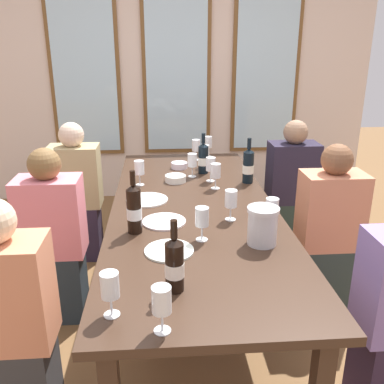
{
  "coord_description": "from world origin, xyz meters",
  "views": [
    {
      "loc": [
        -0.19,
        -2.36,
        1.68
      ],
      "look_at": [
        0.0,
        0.11,
        0.79
      ],
      "focal_mm": 39.55,
      "sensor_mm": 36.0,
      "label": 1
    }
  ],
  "objects_px": {
    "wine_glass_1": "(205,152)",
    "seated_person_4": "(10,326)",
    "white_plate_2": "(147,200)",
    "seated_person_3": "(328,234)",
    "seated_person_1": "(291,192)",
    "wine_glass_7": "(192,161)",
    "wine_bottle_3": "(174,264)",
    "wine_glass_8": "(208,143)",
    "seated_person_2": "(54,241)",
    "wine_glass_0": "(110,286)",
    "wine_glass_9": "(162,302)",
    "dining_table": "(193,216)",
    "wine_glass_10": "(216,171)",
    "wine_bottle_1": "(248,166)",
    "wine_glass_11": "(211,165)",
    "seated_person_0": "(77,196)",
    "wine_glass_3": "(272,209)",
    "wine_glass_5": "(231,200)",
    "wine_bottle_0": "(134,209)",
    "wine_glass_4": "(202,218)",
    "white_plate_0": "(169,251)",
    "white_plate_1": "(164,221)",
    "tasting_bowl_1": "(176,179)",
    "tasting_bowl_0": "(179,165)",
    "wine_bottle_2": "(203,158)",
    "wine_glass_6": "(196,146)",
    "metal_pitcher": "(263,226)",
    "wine_glass_2": "(139,169)"
  },
  "relations": [
    {
      "from": "wine_glass_1",
      "to": "seated_person_4",
      "type": "xyz_separation_m",
      "value": [
        -1.01,
        -1.64,
        -0.33
      ]
    },
    {
      "from": "white_plate_2",
      "to": "seated_person_3",
      "type": "height_order",
      "value": "seated_person_3"
    },
    {
      "from": "seated_person_1",
      "to": "seated_person_3",
      "type": "xyz_separation_m",
      "value": [
        0.0,
        -0.8,
        0.0
      ]
    },
    {
      "from": "wine_glass_7",
      "to": "wine_bottle_3",
      "type": "bearing_deg",
      "value": -97.07
    },
    {
      "from": "wine_glass_8",
      "to": "seated_person_2",
      "type": "xyz_separation_m",
      "value": [
        -1.07,
        -1.13,
        -0.33
      ]
    },
    {
      "from": "wine_glass_0",
      "to": "wine_glass_9",
      "type": "height_order",
      "value": "same"
    },
    {
      "from": "dining_table",
      "to": "wine_glass_10",
      "type": "relative_size",
      "value": 14.25
    },
    {
      "from": "wine_bottle_1",
      "to": "wine_glass_11",
      "type": "height_order",
      "value": "wine_bottle_1"
    },
    {
      "from": "wine_glass_10",
      "to": "seated_person_0",
      "type": "relative_size",
      "value": 0.16
    },
    {
      "from": "wine_glass_3",
      "to": "wine_glass_5",
      "type": "distance_m",
      "value": 0.24
    },
    {
      "from": "wine_glass_5",
      "to": "wine_bottle_0",
      "type": "bearing_deg",
      "value": -166.87
    },
    {
      "from": "wine_glass_4",
      "to": "seated_person_4",
      "type": "relative_size",
      "value": 0.16
    },
    {
      "from": "white_plate_0",
      "to": "white_plate_2",
      "type": "xyz_separation_m",
      "value": [
        -0.12,
        0.69,
        0.0
      ]
    },
    {
      "from": "white_plate_0",
      "to": "wine_bottle_0",
      "type": "relative_size",
      "value": 0.7
    },
    {
      "from": "dining_table",
      "to": "white_plate_1",
      "type": "relative_size",
      "value": 10.35
    },
    {
      "from": "tasting_bowl_1",
      "to": "wine_glass_4",
      "type": "bearing_deg",
      "value": -84.26
    },
    {
      "from": "wine_glass_0",
      "to": "wine_glass_3",
      "type": "height_order",
      "value": "same"
    },
    {
      "from": "white_plate_1",
      "to": "seated_person_4",
      "type": "distance_m",
      "value": 0.91
    },
    {
      "from": "wine_glass_1",
      "to": "wine_bottle_3",
      "type": "bearing_deg",
      "value": -99.94
    },
    {
      "from": "wine_bottle_3",
      "to": "tasting_bowl_0",
      "type": "height_order",
      "value": "wine_bottle_3"
    },
    {
      "from": "wine_bottle_2",
      "to": "seated_person_3",
      "type": "xyz_separation_m",
      "value": [
        0.73,
        -0.68,
        -0.33
      ]
    },
    {
      "from": "white_plate_2",
      "to": "seated_person_4",
      "type": "height_order",
      "value": "seated_person_4"
    },
    {
      "from": "wine_glass_6",
      "to": "wine_glass_11",
      "type": "bearing_deg",
      "value": -84.45
    },
    {
      "from": "wine_glass_11",
      "to": "white_plate_2",
      "type": "bearing_deg",
      "value": -141.15
    },
    {
      "from": "white_plate_2",
      "to": "wine_glass_1",
      "type": "distance_m",
      "value": 0.86
    },
    {
      "from": "wine_glass_0",
      "to": "white_plate_0",
      "type": "bearing_deg",
      "value": 65.29
    },
    {
      "from": "metal_pitcher",
      "to": "seated_person_4",
      "type": "height_order",
      "value": "seated_person_4"
    },
    {
      "from": "wine_glass_2",
      "to": "white_plate_1",
      "type": "bearing_deg",
      "value": -76.47
    },
    {
      "from": "wine_bottle_0",
      "to": "tasting_bowl_0",
      "type": "relative_size",
      "value": 2.67
    },
    {
      "from": "wine_glass_0",
      "to": "seated_person_4",
      "type": "xyz_separation_m",
      "value": [
        -0.47,
        0.25,
        -0.34
      ]
    },
    {
      "from": "tasting_bowl_1",
      "to": "wine_glass_7",
      "type": "distance_m",
      "value": 0.19
    },
    {
      "from": "tasting_bowl_1",
      "to": "wine_glass_1",
      "type": "height_order",
      "value": "wine_glass_1"
    },
    {
      "from": "dining_table",
      "to": "wine_bottle_1",
      "type": "xyz_separation_m",
      "value": [
        0.42,
        0.42,
        0.19
      ]
    },
    {
      "from": "wine_glass_2",
      "to": "wine_glass_7",
      "type": "xyz_separation_m",
      "value": [
        0.38,
        0.16,
        0.0
      ]
    },
    {
      "from": "tasting_bowl_1",
      "to": "seated_person_4",
      "type": "distance_m",
      "value": 1.51
    },
    {
      "from": "metal_pitcher",
      "to": "tasting_bowl_0",
      "type": "distance_m",
      "value": 1.38
    },
    {
      "from": "white_plate_2",
      "to": "wine_glass_3",
      "type": "bearing_deg",
      "value": -35.86
    },
    {
      "from": "tasting_bowl_1",
      "to": "wine_glass_11",
      "type": "distance_m",
      "value": 0.27
    },
    {
      "from": "wine_bottle_3",
      "to": "tasting_bowl_1",
      "type": "xyz_separation_m",
      "value": [
        0.06,
        1.38,
        -0.09
      ]
    },
    {
      "from": "wine_bottle_0",
      "to": "wine_glass_8",
      "type": "height_order",
      "value": "wine_bottle_0"
    },
    {
      "from": "wine_glass_8",
      "to": "seated_person_2",
      "type": "bearing_deg",
      "value": -133.39
    },
    {
      "from": "tasting_bowl_0",
      "to": "wine_glass_4",
      "type": "xyz_separation_m",
      "value": [
        0.05,
        -1.27,
        0.09
      ]
    },
    {
      "from": "wine_glass_1",
      "to": "wine_glass_5",
      "type": "xyz_separation_m",
      "value": [
        0.03,
        -1.06,
        -0.0
      ]
    },
    {
      "from": "wine_glass_2",
      "to": "seated_person_4",
      "type": "xyz_separation_m",
      "value": [
        -0.52,
        -1.22,
        -0.33
      ]
    },
    {
      "from": "white_plate_1",
      "to": "wine_bottle_2",
      "type": "bearing_deg",
      "value": 71.19
    },
    {
      "from": "white_plate_0",
      "to": "tasting_bowl_0",
      "type": "xyz_separation_m",
      "value": [
        0.11,
        1.39,
        0.02
      ]
    },
    {
      "from": "metal_pitcher",
      "to": "wine_glass_3",
      "type": "bearing_deg",
      "value": 61.58
    },
    {
      "from": "wine_bottle_0",
      "to": "seated_person_3",
      "type": "distance_m",
      "value": 1.28
    },
    {
      "from": "metal_pitcher",
      "to": "wine_glass_11",
      "type": "distance_m",
      "value": 1.0
    },
    {
      "from": "white_plate_2",
      "to": "wine_glass_4",
      "type": "distance_m",
      "value": 0.65
    }
  ]
}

